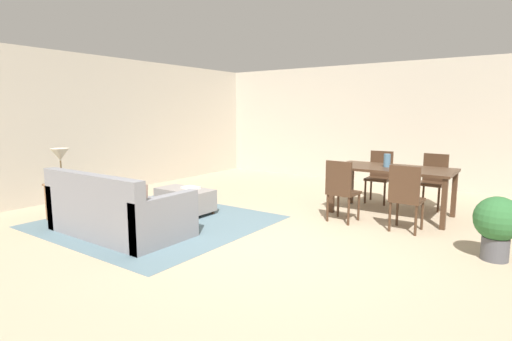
{
  "coord_description": "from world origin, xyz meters",
  "views": [
    {
      "loc": [
        2.58,
        -4.04,
        1.63
      ],
      "look_at": [
        -0.74,
        0.68,
        0.77
      ],
      "focal_mm": 27.89,
      "sensor_mm": 36.0,
      "label": 1
    }
  ],
  "objects_px": {
    "ottoman_table": "(185,199)",
    "vase_centerpiece": "(387,160)",
    "dining_chair_near_right": "(406,195)",
    "dining_table": "(393,173)",
    "dining_chair_far_left": "(380,174)",
    "table_lamp": "(60,156)",
    "potted_plant": "(497,223)",
    "dining_chair_near_left": "(341,188)",
    "book_on_ottoman": "(191,188)",
    "side_table": "(63,191)",
    "couch": "(117,213)",
    "dining_chair_far_right": "(433,178)"
  },
  "relations": [
    {
      "from": "dining_chair_near_right",
      "to": "vase_centerpiece",
      "type": "height_order",
      "value": "vase_centerpiece"
    },
    {
      "from": "dining_chair_near_left",
      "to": "dining_chair_far_left",
      "type": "distance_m",
      "value": 1.66
    },
    {
      "from": "potted_plant",
      "to": "side_table",
      "type": "bearing_deg",
      "value": -161.42
    },
    {
      "from": "couch",
      "to": "ottoman_table",
      "type": "bearing_deg",
      "value": 92.56
    },
    {
      "from": "dining_chair_near_right",
      "to": "book_on_ottoman",
      "type": "height_order",
      "value": "dining_chair_near_right"
    },
    {
      "from": "table_lamp",
      "to": "potted_plant",
      "type": "height_order",
      "value": "table_lamp"
    },
    {
      "from": "dining_chair_far_right",
      "to": "book_on_ottoman",
      "type": "xyz_separation_m",
      "value": [
        -3.14,
        -2.58,
        -0.11
      ]
    },
    {
      "from": "dining_chair_near_left",
      "to": "side_table",
      "type": "bearing_deg",
      "value": -146.61
    },
    {
      "from": "couch",
      "to": "side_table",
      "type": "bearing_deg",
      "value": -178.25
    },
    {
      "from": "potted_plant",
      "to": "table_lamp",
      "type": "bearing_deg",
      "value": -161.42
    },
    {
      "from": "dining_chair_near_right",
      "to": "potted_plant",
      "type": "relative_size",
      "value": 1.29
    },
    {
      "from": "table_lamp",
      "to": "ottoman_table",
      "type": "bearing_deg",
      "value": 48.52
    },
    {
      "from": "dining_table",
      "to": "dining_chair_near_right",
      "type": "xyz_separation_m",
      "value": [
        0.42,
        -0.83,
        -0.15
      ]
    },
    {
      "from": "table_lamp",
      "to": "dining_chair_far_left",
      "type": "distance_m",
      "value": 5.3
    },
    {
      "from": "ottoman_table",
      "to": "dining_chair_far_right",
      "type": "relative_size",
      "value": 1.04
    },
    {
      "from": "side_table",
      "to": "dining_chair_far_right",
      "type": "xyz_separation_m",
      "value": [
        4.4,
        4.01,
        0.08
      ]
    },
    {
      "from": "ottoman_table",
      "to": "table_lamp",
      "type": "relative_size",
      "value": 1.82
    },
    {
      "from": "vase_centerpiece",
      "to": "dining_chair_far_left",
      "type": "bearing_deg",
      "value": 114.36
    },
    {
      "from": "side_table",
      "to": "dining_chair_far_right",
      "type": "height_order",
      "value": "dining_chair_far_right"
    },
    {
      "from": "table_lamp",
      "to": "dining_chair_near_left",
      "type": "height_order",
      "value": "table_lamp"
    },
    {
      "from": "side_table",
      "to": "dining_table",
      "type": "bearing_deg",
      "value": 38.58
    },
    {
      "from": "dining_chair_far_left",
      "to": "vase_centerpiece",
      "type": "bearing_deg",
      "value": -65.64
    },
    {
      "from": "vase_centerpiece",
      "to": "book_on_ottoman",
      "type": "xyz_separation_m",
      "value": [
        -2.61,
        -1.72,
        -0.45
      ]
    },
    {
      "from": "dining_chair_far_left",
      "to": "potted_plant",
      "type": "xyz_separation_m",
      "value": [
        1.99,
        -2.11,
        -0.1
      ]
    },
    {
      "from": "ottoman_table",
      "to": "table_lamp",
      "type": "height_order",
      "value": "table_lamp"
    },
    {
      "from": "ottoman_table",
      "to": "book_on_ottoman",
      "type": "height_order",
      "value": "book_on_ottoman"
    },
    {
      "from": "dining_chair_near_left",
      "to": "dining_chair_near_right",
      "type": "height_order",
      "value": "same"
    },
    {
      "from": "ottoman_table",
      "to": "side_table",
      "type": "relative_size",
      "value": 1.7
    },
    {
      "from": "dining_table",
      "to": "dining_chair_far_left",
      "type": "bearing_deg",
      "value": 119.99
    },
    {
      "from": "dining_chair_near_left",
      "to": "book_on_ottoman",
      "type": "bearing_deg",
      "value": -158.77
    },
    {
      "from": "vase_centerpiece",
      "to": "potted_plant",
      "type": "relative_size",
      "value": 0.29
    },
    {
      "from": "table_lamp",
      "to": "dining_chair_near_right",
      "type": "bearing_deg",
      "value": 27.94
    },
    {
      "from": "dining_table",
      "to": "dining_chair_near_right",
      "type": "distance_m",
      "value": 0.95
    },
    {
      "from": "table_lamp",
      "to": "dining_chair_near_left",
      "type": "bearing_deg",
      "value": 33.39
    },
    {
      "from": "dining_table",
      "to": "book_on_ottoman",
      "type": "xyz_separation_m",
      "value": [
        -2.7,
        -1.73,
        -0.26
      ]
    },
    {
      "from": "ottoman_table",
      "to": "couch",
      "type": "bearing_deg",
      "value": -87.44
    },
    {
      "from": "book_on_ottoman",
      "to": "dining_chair_near_right",
      "type": "bearing_deg",
      "value": 16.0
    },
    {
      "from": "side_table",
      "to": "dining_chair_far_right",
      "type": "relative_size",
      "value": 0.61
    },
    {
      "from": "ottoman_table",
      "to": "vase_centerpiece",
      "type": "height_order",
      "value": "vase_centerpiece"
    },
    {
      "from": "ottoman_table",
      "to": "book_on_ottoman",
      "type": "xyz_separation_m",
      "value": [
        0.06,
        0.07,
        0.18
      ]
    },
    {
      "from": "dining_chair_far_left",
      "to": "potted_plant",
      "type": "height_order",
      "value": "dining_chair_far_left"
    },
    {
      "from": "dining_chair_near_right",
      "to": "ottoman_table",
      "type": "bearing_deg",
      "value": -163.07
    },
    {
      "from": "side_table",
      "to": "potted_plant",
      "type": "relative_size",
      "value": 0.79
    },
    {
      "from": "dining_table",
      "to": "vase_centerpiece",
      "type": "xyz_separation_m",
      "value": [
        -0.09,
        -0.01,
        0.19
      ]
    },
    {
      "from": "dining_chair_far_right",
      "to": "book_on_ottoman",
      "type": "bearing_deg",
      "value": -140.56
    },
    {
      "from": "dining_table",
      "to": "potted_plant",
      "type": "xyz_separation_m",
      "value": [
        1.53,
        -1.32,
        -0.26
      ]
    },
    {
      "from": "dining_chair_near_right",
      "to": "vase_centerpiece",
      "type": "distance_m",
      "value": 1.03
    },
    {
      "from": "table_lamp",
      "to": "dining_chair_far_right",
      "type": "distance_m",
      "value": 5.97
    },
    {
      "from": "table_lamp",
      "to": "side_table",
      "type": "bearing_deg",
      "value": 7.13
    },
    {
      "from": "table_lamp",
      "to": "dining_chair_far_left",
      "type": "xyz_separation_m",
      "value": [
        3.5,
        3.96,
        -0.45
      ]
    }
  ]
}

